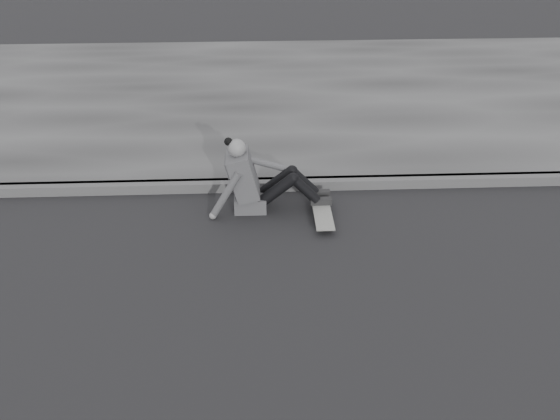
# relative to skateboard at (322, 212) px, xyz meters

# --- Properties ---
(ground) EXTENTS (80.00, 80.00, 0.00)m
(ground) POSITION_rel_skateboard_xyz_m (0.93, -1.88, -0.07)
(ground) COLOR black
(ground) RESTS_ON ground
(curb) EXTENTS (24.00, 0.16, 0.12)m
(curb) POSITION_rel_skateboard_xyz_m (0.93, 0.70, -0.01)
(curb) COLOR #4C4C4C
(curb) RESTS_ON ground
(sidewalk) EXTENTS (24.00, 6.00, 0.12)m
(sidewalk) POSITION_rel_skateboard_xyz_m (0.93, 3.72, -0.01)
(sidewalk) COLOR #3C3C3C
(sidewalk) RESTS_ON ground
(skateboard) EXTENTS (0.20, 0.78, 0.09)m
(skateboard) POSITION_rel_skateboard_xyz_m (0.00, 0.00, 0.00)
(skateboard) COLOR #A7A7A2
(skateboard) RESTS_ON ground
(seated_woman) EXTENTS (1.38, 0.46, 0.88)m
(seated_woman) POSITION_rel_skateboard_xyz_m (-0.73, 0.25, 0.29)
(seated_woman) COLOR #48484A
(seated_woman) RESTS_ON ground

